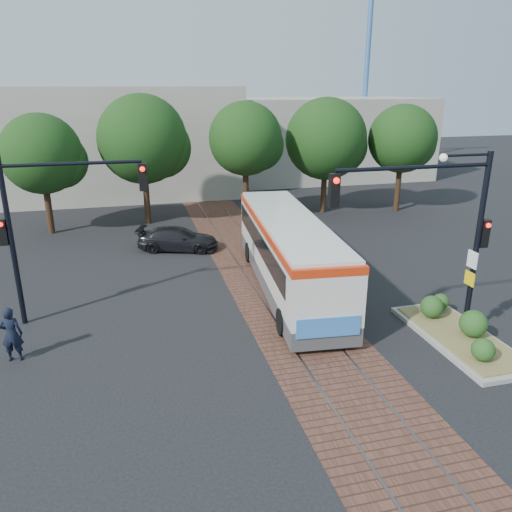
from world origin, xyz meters
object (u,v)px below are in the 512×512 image
at_px(city_bus, 288,250).
at_px(signal_pole_main, 446,220).
at_px(parked_car, 178,239).
at_px(signal_pole_left, 44,216).
at_px(traffic_island, 459,330).
at_px(officer, 11,334).

distance_m(city_bus, signal_pole_main, 6.94).
bearing_deg(parked_car, signal_pole_left, 161.84).
distance_m(city_bus, signal_pole_left, 9.31).
height_order(traffic_island, signal_pole_left, signal_pole_left).
height_order(city_bus, parked_car, city_bus).
distance_m(traffic_island, signal_pole_main, 3.95).
bearing_deg(city_bus, signal_pole_main, -55.08).
bearing_deg(traffic_island, city_bus, 126.14).
bearing_deg(officer, signal_pole_main, 175.24).
distance_m(signal_pole_left, officer, 4.11).
bearing_deg(officer, city_bus, -156.29).
relative_size(traffic_island, signal_pole_left, 0.87).
bearing_deg(officer, parked_car, -117.49).
xyz_separation_m(signal_pole_left, officer, (-0.96, -2.67, -2.98)).
xyz_separation_m(signal_pole_main, signal_pole_left, (-12.23, 4.80, -0.29)).
bearing_deg(signal_pole_main, officer, 170.80).
distance_m(traffic_island, signal_pole_left, 14.50).
xyz_separation_m(city_bus, parked_car, (-3.91, 6.25, -1.08)).
distance_m(signal_pole_main, officer, 13.76).
relative_size(traffic_island, officer, 2.94).
bearing_deg(city_bus, signal_pole_left, -169.63).
relative_size(signal_pole_main, parked_car, 1.47).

